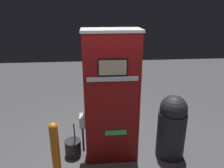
# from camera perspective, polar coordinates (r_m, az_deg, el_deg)

# --- Properties ---
(ground_plane) EXTENTS (14.00, 14.00, 0.00)m
(ground_plane) POSITION_cam_1_polar(r_m,az_deg,el_deg) (3.83, 0.15, -19.97)
(ground_plane) COLOR #4C4C4F
(gas_pump) EXTENTS (0.94, 0.45, 2.14)m
(gas_pump) POSITION_cam_1_polar(r_m,az_deg,el_deg) (3.43, -0.19, -3.79)
(gas_pump) COLOR maroon
(gas_pump) RESTS_ON ground_plane
(safety_bollard) EXTENTS (0.12, 0.12, 1.01)m
(safety_bollard) POSITION_cam_1_polar(r_m,az_deg,el_deg) (3.24, -14.47, -17.30)
(safety_bollard) COLOR orange
(safety_bollard) RESTS_ON ground_plane
(trash_bin) EXTENTS (0.47, 0.47, 1.10)m
(trash_bin) POSITION_cam_1_polar(r_m,az_deg,el_deg) (3.82, 15.34, -10.55)
(trash_bin) COLOR #232326
(trash_bin) RESTS_ON ground_plane
(squeegee_bucket) EXTENTS (0.27, 0.27, 0.64)m
(squeegee_bucket) POSITION_cam_1_polar(r_m,az_deg,el_deg) (3.96, -10.15, -16.07)
(squeegee_bucket) COLOR #262628
(squeegee_bucket) RESTS_ON ground_plane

